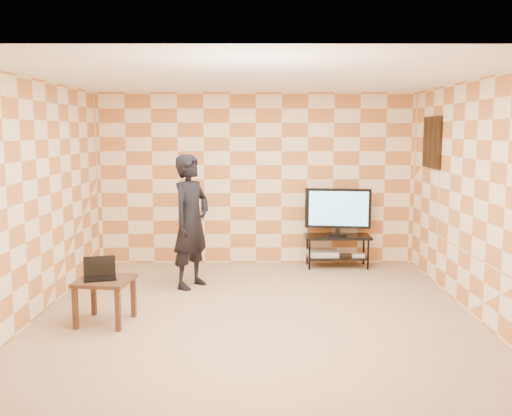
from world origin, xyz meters
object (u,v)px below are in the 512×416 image
Objects in this scene: tv at (338,210)px; side_table at (105,287)px; tv_stand at (337,244)px; person at (191,221)px.

side_table is (-2.94, -2.60, -0.49)m from tv.
tv is 1.57× the size of side_table.
side_table is (-2.94, -2.60, 0.05)m from tv_stand.
tv is 3.95m from side_table.
person is (-2.14, -1.13, 0.54)m from tv_stand.
tv is 0.56× the size of person.
tv_stand is at bearing 41.57° from side_table.
side_table is 0.36× the size of person.
tv is 2.42m from person.
person reaches higher than tv_stand.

